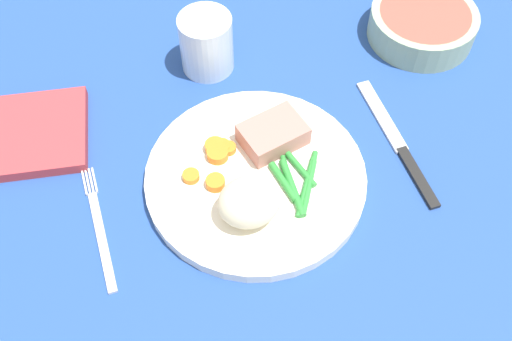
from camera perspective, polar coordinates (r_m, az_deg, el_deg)
The scene contains 11 objects.
dining_table at distance 71.72cm, azimuth -2.68°, elevation -2.25°, with size 120.00×90.00×2.00cm.
dinner_plate at distance 70.64cm, azimuth 0.00°, elevation -0.82°, with size 26.02×26.02×1.60cm, color white.
meat_portion at distance 71.84cm, azimuth 1.63°, elevation 3.45°, with size 7.45×5.38×2.70cm, color #B2756B.
mashed_potatoes at distance 65.04cm, azimuth -0.65°, elevation -3.00°, with size 6.97×6.12×5.09cm, color beige.
carrot_slices at distance 70.89cm, azimuth -3.95°, elevation 1.17°, with size 7.21×6.98×1.17cm.
green_beans at distance 69.21cm, azimuth 4.01°, elevation -1.06°, with size 6.28×9.58×0.89cm.
fork at distance 70.22cm, azimuth -14.66°, elevation -5.28°, with size 1.44×16.60×0.40cm.
knife at distance 76.43cm, azimuth 13.37°, elevation 2.45°, with size 1.70×20.50×0.64cm.
water_glass at distance 81.25cm, azimuth -4.71°, elevation 11.67°, with size 7.07×7.07×8.09cm.
salad_bowl at distance 89.00cm, azimuth 15.56°, elevation 13.36°, with size 14.77×14.77×4.28cm.
napkin at distance 79.75cm, azimuth -20.72°, elevation 3.25°, with size 14.00×12.67×1.51cm, color #B2383D.
Camera 1 is at (-8.87, -37.14, 61.71)cm, focal length 42.07 mm.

